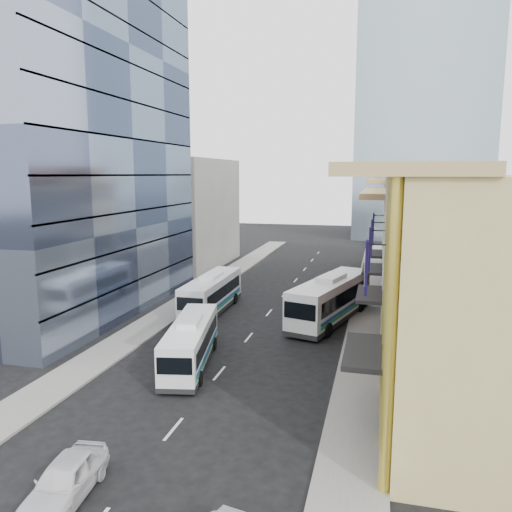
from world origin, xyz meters
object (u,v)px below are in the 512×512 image
(bus_left_near, at_px, (191,342))
(bus_right, at_px, (331,298))
(office_tower, at_px, (69,140))
(bus_left_far, at_px, (212,293))
(shophouse_tan, at_px, (481,305))
(sedan_left, at_px, (65,480))

(bus_left_near, bearing_deg, bus_right, 46.02)
(office_tower, xyz_separation_m, bus_left_far, (11.98, 2.14, -13.28))
(bus_left_near, bearing_deg, shophouse_tan, -24.53)
(shophouse_tan, height_order, office_tower, office_tower)
(shophouse_tan, distance_m, bus_right, 18.35)
(sedan_left, bearing_deg, bus_right, 67.66)
(office_tower, relative_size, bus_left_near, 3.12)
(office_tower, xyz_separation_m, bus_left_near, (14.81, -10.13, -13.46))
(bus_left_near, xyz_separation_m, bus_left_far, (-2.83, 12.27, 0.17))
(office_tower, height_order, bus_left_near, office_tower)
(shophouse_tan, relative_size, bus_left_near, 1.45)
(shophouse_tan, relative_size, office_tower, 0.47)
(shophouse_tan, xyz_separation_m, bus_left_near, (-16.19, 3.87, -4.46))
(office_tower, relative_size, sedan_left, 6.59)
(bus_right, bearing_deg, bus_left_far, -166.25)
(bus_left_near, distance_m, bus_right, 14.17)
(shophouse_tan, xyz_separation_m, bus_right, (-8.50, 15.76, -4.04))
(office_tower, bearing_deg, bus_left_far, 10.11)
(bus_left_near, bearing_deg, office_tower, 134.53)
(shophouse_tan, distance_m, sedan_left, 19.35)
(sedan_left, bearing_deg, shophouse_tan, 25.47)
(office_tower, bearing_deg, shophouse_tan, -24.30)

